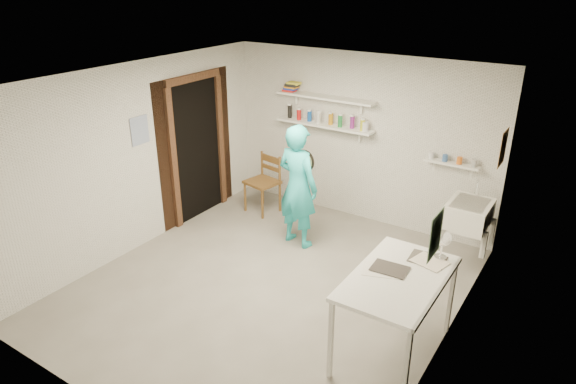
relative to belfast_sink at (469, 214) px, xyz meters
The scene contains 27 objects.
floor 2.54m from the belfast_sink, 135.83° to the right, with size 4.00×4.50×0.02m, color slate.
ceiling 2.98m from the belfast_sink, 135.83° to the right, with size 4.00×4.50×0.02m, color silver.
wall_back 1.90m from the belfast_sink, 162.26° to the left, with size 4.00×0.02×2.40m, color silver.
wall_front 4.36m from the belfast_sink, 113.84° to the right, with size 4.00×0.02×2.40m, color silver.
wall_left 4.16m from the belfast_sink, 155.67° to the right, with size 0.02×4.50×2.40m, color silver.
wall_right 1.79m from the belfast_sink, 81.30° to the right, with size 0.02×4.50×2.40m, color silver.
doorway_recess 3.81m from the belfast_sink, behind, with size 0.02×0.90×2.00m, color black.
corridor_box 4.51m from the belfast_sink, behind, with size 1.40×1.50×2.10m, color brown.
door_lintel 4.01m from the belfast_sink, behind, with size 0.06×1.05×0.10m, color brown.
door_jamb_near 3.91m from the belfast_sink, 162.82° to the right, with size 0.06×0.10×2.00m, color brown.
door_jamb_far 3.74m from the belfast_sink, behind, with size 0.06×0.10×2.00m, color brown.
shelf_lower 2.38m from the belfast_sink, 169.18° to the left, with size 1.50×0.22×0.03m, color white.
shelf_upper 2.52m from the belfast_sink, 169.18° to the left, with size 1.50×0.22×0.03m, color white.
ledge_shelf 0.75m from the belfast_sink, 130.40° to the left, with size 0.70×0.14×0.03m, color white.
poster_left 4.17m from the belfast_sink, 156.18° to the right, with size 0.01×0.28×0.36m, color #334C7F.
poster_right_a 0.89m from the belfast_sink, 22.79° to the left, with size 0.01×0.34×0.42m, color #995933.
poster_right_b 2.40m from the belfast_sink, 83.96° to the right, with size 0.01×0.30×0.38m, color #3F724C.
belfast_sink is the anchor object (origin of this frame).
man 2.13m from the belfast_sink, 162.50° to the right, with size 0.60×0.40×1.65m, color #28C2C9.
wall_clock 2.14m from the belfast_sink, 168.44° to the right, with size 0.30×0.30×0.04m, color beige.
wooden_chair 3.01m from the belfast_sink, behind, with size 0.44×0.42×0.95m, color brown.
work_table 2.02m from the belfast_sink, 93.15° to the right, with size 0.78×1.29×0.86m, color white.
desk_lamp 1.53m from the belfast_sink, 86.00° to the right, with size 0.16×0.16×0.16m, color white.
spray_cans 2.41m from the belfast_sink, 169.18° to the left, with size 1.29×0.06×0.17m.
book_stack 3.06m from the belfast_sink, behind, with size 0.26×0.14×0.14m.
ledge_pots 0.78m from the belfast_sink, 130.40° to the left, with size 0.48×0.07×0.09m.
papers 2.01m from the belfast_sink, 93.15° to the right, with size 0.30×0.22×0.02m.
Camera 1 is at (2.94, -4.14, 3.40)m, focal length 32.00 mm.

